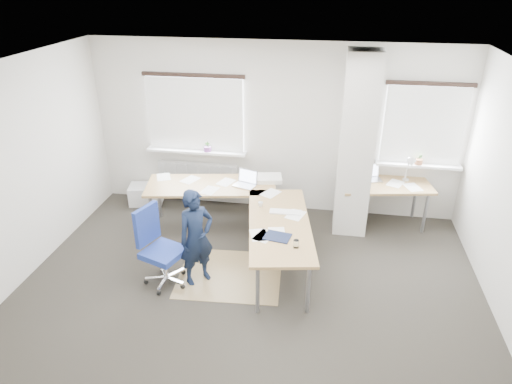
% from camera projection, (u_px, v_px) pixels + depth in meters
% --- Properties ---
extents(ground, '(6.00, 6.00, 0.00)m').
position_uv_depth(ground, '(247.00, 296.00, 5.81)').
color(ground, '#2A2722').
rests_on(ground, ground).
extents(room_shell, '(6.04, 5.04, 2.82)m').
position_uv_depth(room_shell, '(267.00, 157.00, 5.41)').
color(room_shell, beige).
rests_on(room_shell, ground).
extents(floor_mat, '(1.45, 1.25, 0.01)m').
position_uv_depth(floor_mat, '(230.00, 275.00, 6.21)').
color(floor_mat, '#8E764D').
rests_on(floor_mat, ground).
extents(white_crate, '(0.62, 0.49, 0.33)m').
position_uv_depth(white_crate, '(146.00, 194.00, 8.05)').
color(white_crate, white).
rests_on(white_crate, ground).
extents(desk_main, '(2.82, 2.63, 0.96)m').
position_uv_depth(desk_main, '(246.00, 204.00, 6.59)').
color(desk_main, '#9B7442').
rests_on(desk_main, ground).
extents(desk_side, '(1.50, 0.93, 1.22)m').
position_uv_depth(desk_side, '(385.00, 186.00, 7.14)').
color(desk_side, '#9B7442').
rests_on(desk_side, ground).
extents(task_chair, '(0.62, 0.61, 1.08)m').
position_uv_depth(task_chair, '(162.00, 263.00, 5.95)').
color(task_chair, navy).
rests_on(task_chair, ground).
extents(person, '(0.57, 0.56, 1.32)m').
position_uv_depth(person, '(196.00, 238.00, 5.83)').
color(person, black).
rests_on(person, ground).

